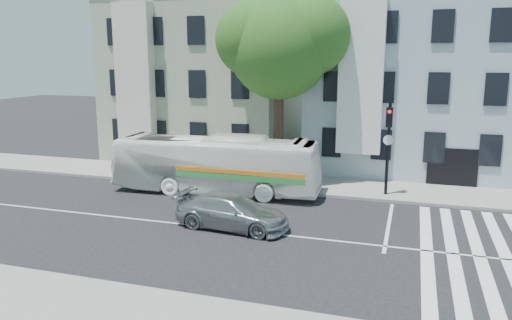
% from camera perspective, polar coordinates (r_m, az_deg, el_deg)
% --- Properties ---
extents(ground, '(120.00, 120.00, 0.00)m').
position_cam_1_polar(ground, '(21.04, -3.58, -7.86)').
color(ground, black).
rests_on(ground, ground).
extents(sidewalk_far, '(80.00, 4.00, 0.15)m').
position_cam_1_polar(sidewalk_far, '(28.30, 2.26, -2.55)').
color(sidewalk_far, gray).
rests_on(sidewalk_far, ground).
extents(building_left, '(12.00, 10.00, 11.00)m').
position_cam_1_polar(building_left, '(36.40, -5.49, 9.22)').
color(building_left, '#99A388').
rests_on(building_left, ground).
extents(building_right, '(12.00, 10.00, 11.00)m').
position_cam_1_polar(building_right, '(33.50, 17.40, 8.54)').
color(building_right, '#9BAFB8').
rests_on(building_right, ground).
extents(street_tree, '(7.30, 5.90, 11.10)m').
position_cam_1_polar(street_tree, '(28.14, 2.92, 13.30)').
color(street_tree, '#2D2116').
rests_on(street_tree, ground).
extents(bus, '(3.19, 11.06, 3.04)m').
position_cam_1_polar(bus, '(26.18, -4.63, -0.50)').
color(bus, white).
rests_on(bus, ground).
extents(sedan, '(2.44, 5.04, 1.41)m').
position_cam_1_polar(sedan, '(20.94, -2.75, -5.91)').
color(sedan, '#A9ACB0').
rests_on(sedan, ground).
extents(hedge, '(8.48, 2.67, 0.70)m').
position_cam_1_polar(hedge, '(27.83, -3.24, -1.90)').
color(hedge, '#256520').
rests_on(hedge, sidewalk_far).
extents(traffic_signal, '(0.50, 0.55, 4.81)m').
position_cam_1_polar(traffic_signal, '(25.71, 14.90, 2.52)').
color(traffic_signal, black).
rests_on(traffic_signal, ground).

